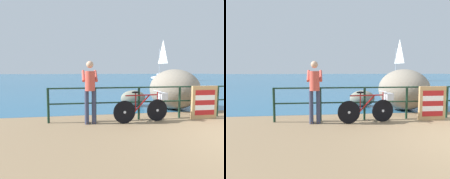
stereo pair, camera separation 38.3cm
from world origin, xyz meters
TOP-DOWN VIEW (x-y plane):
  - ground_plane at (0.00, 20.00)m, footprint 120.00×120.00m
  - sea_surface at (0.00, 48.06)m, footprint 120.00×90.00m
  - promenade_railing at (-0.00, 2.19)m, footprint 9.53×0.07m
  - bicycle at (-1.91, 1.86)m, footprint 1.69×0.48m
  - person_at_railing at (-3.54, 1.91)m, footprint 0.44×0.64m
  - folded_deckchair_stack at (0.02, 1.94)m, footprint 0.84×0.10m
  - breakwater_boulder_main at (-0.12, 3.68)m, footprint 1.92×1.99m
  - breakwater_boulder_left at (-1.55, 4.55)m, footprint 1.06×0.70m
  - sailboat at (8.80, 26.16)m, footprint 2.49×4.59m

SIDE VIEW (x-z plane):
  - ground_plane at x=0.00m, z-range -0.10..0.00m
  - sea_surface at x=0.00m, z-range 0.00..0.01m
  - breakwater_boulder_left at x=-1.55m, z-range 0.00..0.68m
  - bicycle at x=-1.91m, z-range 0.00..0.92m
  - folded_deckchair_stack at x=0.02m, z-range 0.00..1.04m
  - promenade_railing at x=0.00m, z-range 0.13..1.15m
  - sailboat at x=8.80m, z-range -2.37..3.79m
  - breakwater_boulder_main at x=-0.12m, z-range 0.00..1.57m
  - person_at_railing at x=-3.54m, z-range 0.10..1.88m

